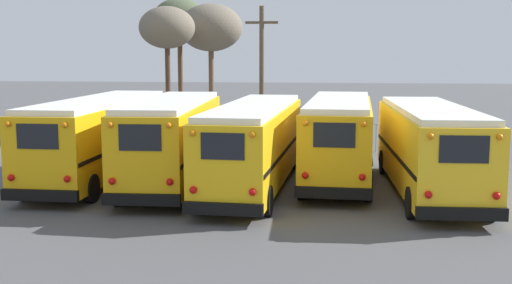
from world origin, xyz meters
TOP-DOWN VIEW (x-y plane):
  - ground_plane at (0.00, 0.00)m, footprint 160.00×160.00m
  - school_bus_0 at (-6.21, 0.23)m, footprint 2.71×10.89m
  - school_bus_1 at (-3.11, -0.73)m, footprint 2.76×9.67m
  - school_bus_2 at (-0.00, -0.90)m, footprint 2.98×10.91m
  - school_bus_3 at (3.11, 0.80)m, footprint 2.94×9.83m
  - school_bus_4 at (6.21, -1.20)m, footprint 2.80×10.01m
  - utility_pole at (-0.96, 11.44)m, footprint 1.80×0.26m
  - bare_tree_0 at (-6.57, 12.72)m, footprint 3.23×3.23m
  - bare_tree_1 at (-6.92, 17.52)m, footprint 3.46×3.46m
  - bare_tree_2 at (-4.64, 16.24)m, footprint 3.96×3.96m
  - fence_line at (0.00, 8.17)m, footprint 20.49×0.06m

SIDE VIEW (x-z plane):
  - ground_plane at x=0.00m, z-range 0.00..0.00m
  - fence_line at x=0.00m, z-range 0.28..1.70m
  - school_bus_2 at x=0.00m, z-range 0.13..3.23m
  - school_bus_4 at x=6.21m, z-range 0.14..3.23m
  - school_bus_0 at x=-6.21m, z-range 0.14..3.30m
  - school_bus_3 at x=3.11m, z-range 0.15..3.32m
  - school_bus_1 at x=-3.11m, z-range 0.14..3.37m
  - utility_pole at x=-0.96m, z-range 0.19..7.63m
  - bare_tree_0 at x=-6.57m, z-range 2.50..10.06m
  - bare_tree_2 at x=-4.64m, z-range 2.44..10.40m
  - bare_tree_1 at x=-6.92m, z-range 2.82..11.21m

